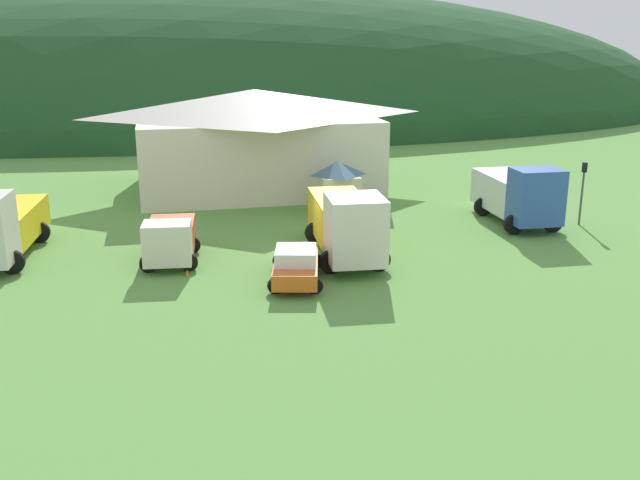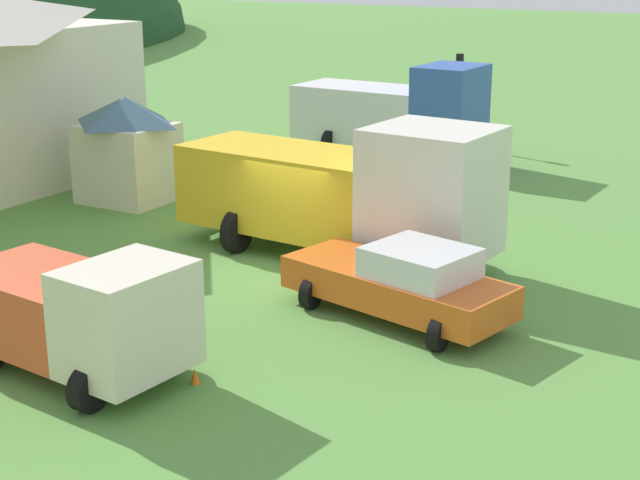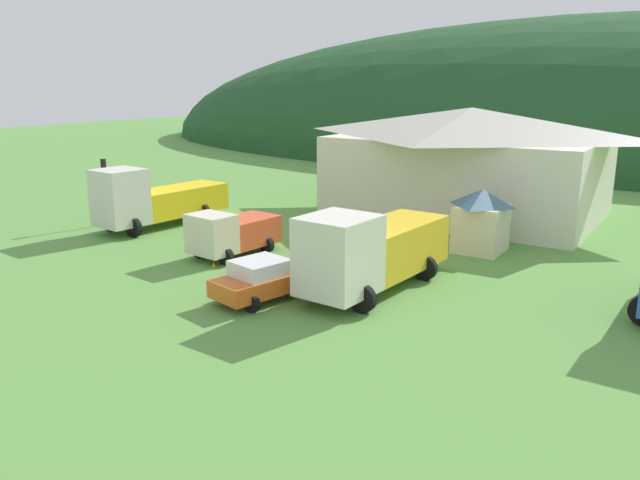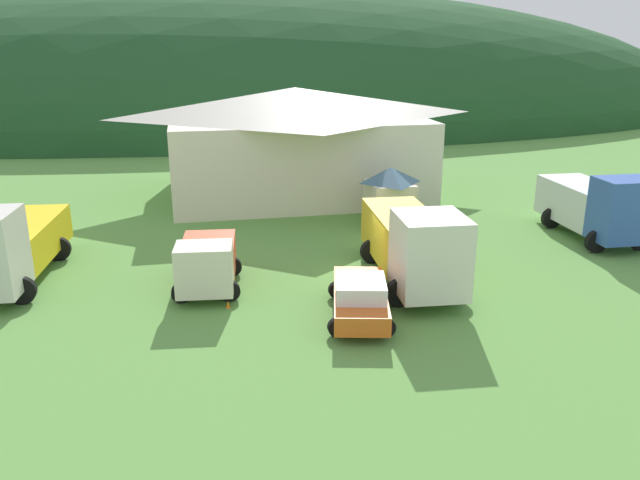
{
  "view_description": "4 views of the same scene",
  "coord_description": "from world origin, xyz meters",
  "px_view_note": "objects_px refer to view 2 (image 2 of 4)",
  "views": [
    {
      "loc": [
        -7.31,
        -33.67,
        10.76
      ],
      "look_at": [
        -0.01,
        -1.52,
        1.09
      ],
      "focal_mm": 40.37,
      "sensor_mm": 36.0,
      "label": 1
    },
    {
      "loc": [
        -18.9,
        -11.92,
        7.52
      ],
      "look_at": [
        -0.06,
        -1.11,
        0.87
      ],
      "focal_mm": 53.92,
      "sensor_mm": 36.0,
      "label": 2
    },
    {
      "loc": [
        13.01,
        -22.96,
        8.5
      ],
      "look_at": [
        -0.94,
        -1.34,
        1.92
      ],
      "focal_mm": 35.08,
      "sensor_mm": 36.0,
      "label": 3
    },
    {
      "loc": [
        -7.42,
        -24.6,
        9.84
      ],
      "look_at": [
        -1.75,
        2.75,
        0.9
      ],
      "focal_mm": 35.47,
      "sensor_mm": 36.0,
      "label": 4
    }
  ],
  "objects_px": {
    "light_truck_cream": "(79,312)",
    "service_pickup_orange": "(402,282)",
    "traffic_cone_near_pickup": "(195,383)",
    "traffic_light_east": "(459,89)",
    "play_shed_cream": "(127,148)",
    "box_truck_blue": "(398,112)",
    "heavy_rig_striped": "(350,190)"
  },
  "relations": [
    {
      "from": "light_truck_cream",
      "to": "heavy_rig_striped",
      "type": "bearing_deg",
      "value": 88.78
    },
    {
      "from": "heavy_rig_striped",
      "to": "traffic_light_east",
      "type": "xyz_separation_m",
      "value": [
        14.67,
        3.09,
        0.45
      ]
    },
    {
      "from": "play_shed_cream",
      "to": "traffic_light_east",
      "type": "relative_size",
      "value": 0.89
    },
    {
      "from": "service_pickup_orange",
      "to": "light_truck_cream",
      "type": "bearing_deg",
      "value": -113.32
    },
    {
      "from": "box_truck_blue",
      "to": "traffic_cone_near_pickup",
      "type": "bearing_deg",
      "value": -73.04
    },
    {
      "from": "light_truck_cream",
      "to": "service_pickup_orange",
      "type": "bearing_deg",
      "value": 59.82
    },
    {
      "from": "light_truck_cream",
      "to": "box_truck_blue",
      "type": "height_order",
      "value": "box_truck_blue"
    },
    {
      "from": "service_pickup_orange",
      "to": "traffic_light_east",
      "type": "xyz_separation_m",
      "value": [
        17.7,
        5.94,
        1.41
      ]
    },
    {
      "from": "service_pickup_orange",
      "to": "traffic_light_east",
      "type": "bearing_deg",
      "value": 121.47
    },
    {
      "from": "play_shed_cream",
      "to": "light_truck_cream",
      "type": "height_order",
      "value": "play_shed_cream"
    },
    {
      "from": "traffic_light_east",
      "to": "light_truck_cream",
      "type": "bearing_deg",
      "value": -175.0
    },
    {
      "from": "heavy_rig_striped",
      "to": "service_pickup_orange",
      "type": "bearing_deg",
      "value": -42.47
    },
    {
      "from": "service_pickup_orange",
      "to": "traffic_cone_near_pickup",
      "type": "distance_m",
      "value": 5.12
    },
    {
      "from": "play_shed_cream",
      "to": "heavy_rig_striped",
      "type": "distance_m",
      "value": 8.8
    },
    {
      "from": "box_truck_blue",
      "to": "traffic_light_east",
      "type": "height_order",
      "value": "traffic_light_east"
    },
    {
      "from": "traffic_cone_near_pickup",
      "to": "light_truck_cream",
      "type": "bearing_deg",
      "value": 107.84
    },
    {
      "from": "light_truck_cream",
      "to": "traffic_light_east",
      "type": "xyz_separation_m",
      "value": [
        23.06,
        2.02,
        1.04
      ]
    },
    {
      "from": "light_truck_cream",
      "to": "service_pickup_orange",
      "type": "xyz_separation_m",
      "value": [
        5.36,
        -3.93,
        -0.37
      ]
    },
    {
      "from": "service_pickup_orange",
      "to": "traffic_cone_near_pickup",
      "type": "height_order",
      "value": "service_pickup_orange"
    },
    {
      "from": "traffic_light_east",
      "to": "traffic_cone_near_pickup",
      "type": "distance_m",
      "value": 22.87
    },
    {
      "from": "play_shed_cream",
      "to": "traffic_cone_near_pickup",
      "type": "height_order",
      "value": "play_shed_cream"
    },
    {
      "from": "box_truck_blue",
      "to": "service_pickup_orange",
      "type": "xyz_separation_m",
      "value": [
        -14.27,
        -6.91,
        -0.93
      ]
    },
    {
      "from": "service_pickup_orange",
      "to": "traffic_cone_near_pickup",
      "type": "relative_size",
      "value": 9.25
    },
    {
      "from": "light_truck_cream",
      "to": "traffic_light_east",
      "type": "relative_size",
      "value": 1.36
    },
    {
      "from": "light_truck_cream",
      "to": "traffic_light_east",
      "type": "height_order",
      "value": "traffic_light_east"
    },
    {
      "from": "heavy_rig_striped",
      "to": "box_truck_blue",
      "type": "xyz_separation_m",
      "value": [
        11.24,
        4.06,
        -0.03
      ]
    },
    {
      "from": "play_shed_cream",
      "to": "service_pickup_orange",
      "type": "relative_size",
      "value": 0.61
    },
    {
      "from": "traffic_light_east",
      "to": "box_truck_blue",
      "type": "bearing_deg",
      "value": 164.18
    },
    {
      "from": "traffic_cone_near_pickup",
      "to": "traffic_light_east",
      "type": "bearing_deg",
      "value": 10.32
    },
    {
      "from": "traffic_cone_near_pickup",
      "to": "service_pickup_orange",
      "type": "bearing_deg",
      "value": -21.68
    },
    {
      "from": "light_truck_cream",
      "to": "traffic_cone_near_pickup",
      "type": "relative_size",
      "value": 8.54
    },
    {
      "from": "traffic_cone_near_pickup",
      "to": "play_shed_cream",
      "type": "bearing_deg",
      "value": 45.44
    }
  ]
}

